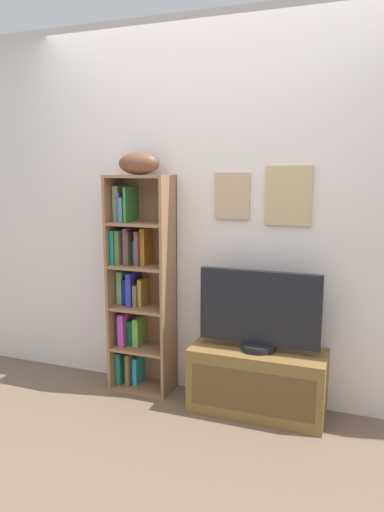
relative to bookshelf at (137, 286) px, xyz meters
name	(u,v)px	position (x,y,z in m)	size (l,w,h in m)	color
ground	(142,488)	(0.52, -1.00, -0.77)	(5.20, 5.20, 0.04)	brown
back_wall	(213,212)	(0.52, 0.13, 0.53)	(4.80, 0.08, 2.55)	silver
bookshelf	(137,286)	(0.00, 0.00, 0.00)	(0.43, 0.26, 1.52)	#936746
football	(139,164)	(0.05, -0.03, 0.85)	(0.28, 0.15, 0.15)	brown
tv_stand	(257,381)	(0.89, -0.08, -0.54)	(0.86, 0.36, 0.43)	brown
television	(259,311)	(0.89, -0.08, -0.07)	(0.77, 0.22, 0.51)	black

